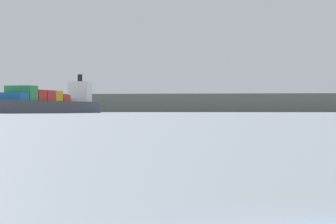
% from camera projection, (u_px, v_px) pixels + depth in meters
% --- Properties ---
extents(cargo_ship, '(23.01, 167.49, 32.52)m').
position_uv_depth(cargo_ship, '(48.00, 103.00, 595.49)').
color(cargo_ship, '#3F444C').
rests_on(cargo_ship, ground_plane).
extents(distant_headland, '(1422.46, 534.74, 22.89)m').
position_uv_depth(distant_headland, '(161.00, 104.00, 1138.37)').
color(distant_headland, '#60665B').
rests_on(distant_headland, ground_plane).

